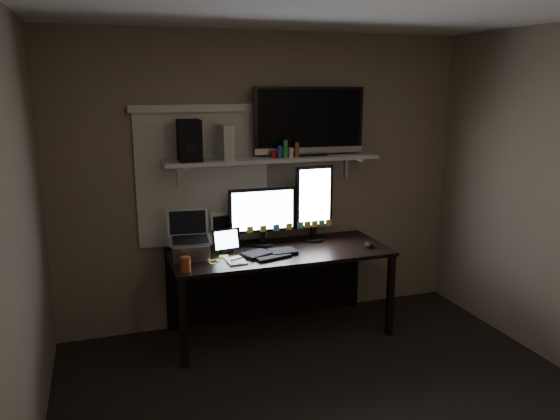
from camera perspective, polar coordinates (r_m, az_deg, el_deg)
name	(u,v)px	position (r m, az deg, el deg)	size (l,w,h in m)	color
back_wall	(266,181)	(4.74, -1.46, 3.06)	(3.60, 3.60, 0.00)	#6A5E4C
left_wall	(7,267)	(2.82, -26.61, -5.32)	(3.60, 3.60, 0.00)	#6A5E4C
window_blinds	(203,179)	(4.59, -8.01, 3.24)	(1.10, 0.02, 1.10)	beige
desk	(275,266)	(4.68, -0.51, -5.89)	(1.80, 0.75, 0.73)	black
wall_shelf	(272,159)	(4.54, -0.83, 5.37)	(1.80, 0.35, 0.03)	#BABAB5
monitor_landscape	(262,216)	(4.59, -1.85, -0.66)	(0.58, 0.06, 0.51)	black
monitor_portrait	(314,203)	(4.73, 3.57, 0.75)	(0.34, 0.06, 0.67)	black
keyboard	(270,253)	(4.40, -1.10, -4.52)	(0.44, 0.17, 0.03)	black
mouse	(369,245)	(4.66, 9.28, -3.60)	(0.07, 0.11, 0.04)	black
notepad	(236,261)	(4.25, -4.64, -5.33)	(0.14, 0.20, 0.01)	white
tablet	(226,241)	(4.44, -5.66, -3.22)	(0.23, 0.10, 0.20)	black
file_sorter	(225,229)	(4.65, -5.74, -1.98)	(0.22, 0.10, 0.28)	black
laptop	(190,236)	(4.32, -9.36, -2.69)	(0.33, 0.26, 0.37)	#B0AFB4
cup	(185,264)	(4.07, -9.85, -5.59)	(0.08, 0.08, 0.11)	#963F1B
sticky_notes	(226,259)	(4.30, -5.70, -5.16)	(0.30, 0.22, 0.00)	yellow
tv	(309,122)	(4.63, 3.02, 9.21)	(0.94, 0.17, 0.57)	black
game_console	(225,142)	(4.40, -5.76, 7.07)	(0.07, 0.23, 0.28)	beige
speaker	(189,140)	(4.35, -9.46, 7.20)	(0.18, 0.22, 0.32)	black
bottles	(285,149)	(4.49, 0.58, 6.39)	(0.22, 0.05, 0.14)	#A50F0C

